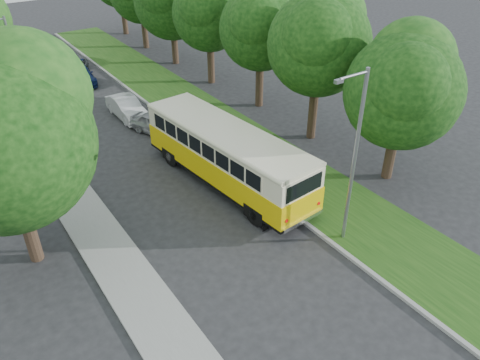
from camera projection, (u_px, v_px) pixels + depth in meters
ground at (234, 244)px, 20.95m from camera, size 120.00×120.00×0.00m
curb at (237, 172)px, 26.13m from camera, size 0.20×70.00×0.15m
grass_verge at (271, 160)px, 27.26m from camera, size 4.50×70.00×0.13m
sidewalk at (91, 224)px, 22.11m from camera, size 2.20×70.00×0.12m
treeline at (124, 19)px, 31.86m from camera, size 24.27×41.91×9.46m
lamppost_near at (353, 155)px, 18.90m from camera, size 1.71×0.16×8.00m
lamppost_far at (17, 75)px, 27.67m from camera, size 1.71×0.16×7.50m
warning_sign at (48, 136)px, 26.24m from camera, size 0.56×0.10×2.50m
vintage_bus at (227, 157)px, 24.35m from camera, size 3.89×11.31×3.29m
car_silver at (157, 124)px, 29.99m from camera, size 2.83×4.17×1.32m
car_white at (127, 108)px, 32.09m from camera, size 1.53×4.30×1.41m
car_blue at (81, 75)px, 37.87m from camera, size 2.31×4.65×1.30m
car_grey at (66, 59)px, 41.15m from camera, size 2.94×5.32×1.41m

